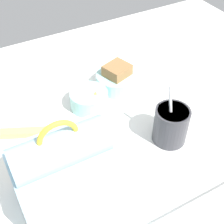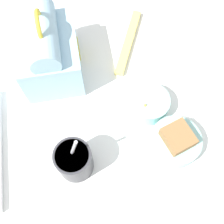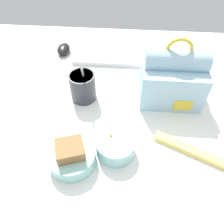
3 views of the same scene
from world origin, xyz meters
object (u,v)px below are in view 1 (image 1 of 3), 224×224
at_px(soup_cup, 171,124).
at_px(bento_bowl_snacks, 89,99).
at_px(lunch_bag, 64,171).
at_px(chopstick_case, 14,133).
at_px(bento_bowl_sandwich, 117,79).

xyz_separation_m(soup_cup, bento_bowl_snacks, (0.12, -0.20, -0.02)).
bearing_deg(bento_bowl_snacks, lunch_bag, 54.87).
relative_size(bento_bowl_snacks, chopstick_case, 0.48).
height_order(soup_cup, bento_bowl_snacks, soup_cup).
height_order(bento_bowl_snacks, chopstick_case, bento_bowl_snacks).
bearing_deg(bento_bowl_snacks, chopstick_case, 2.21).
bearing_deg(chopstick_case, lunch_bag, 103.55).
bearing_deg(bento_bowl_sandwich, soup_cup, 92.48).
distance_m(soup_cup, bento_bowl_snacks, 0.24).
xyz_separation_m(bento_bowl_snacks, chopstick_case, (0.21, 0.01, -0.02)).
relative_size(lunch_bag, soup_cup, 1.38).
relative_size(soup_cup, bento_bowl_sandwich, 1.28).
distance_m(soup_cup, bento_bowl_sandwich, 0.24).
distance_m(lunch_bag, chopstick_case, 0.24).
bearing_deg(lunch_bag, bento_bowl_sandwich, -135.05).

